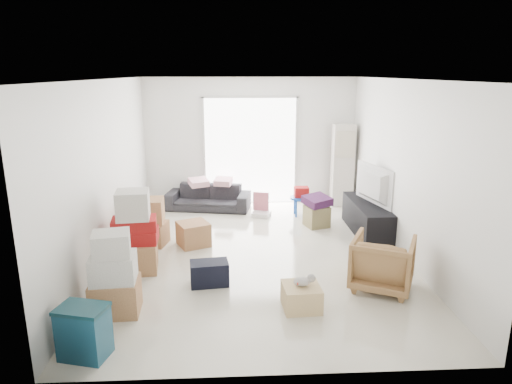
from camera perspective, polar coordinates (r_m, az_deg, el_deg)
The scene contains 21 objects.
room_shell at distance 6.91m, azimuth 0.27°, elevation 2.66°, with size 4.98×6.48×3.18m.
sliding_door at distance 9.85m, azimuth -0.72°, elevation 5.70°, with size 2.10×0.04×2.33m.
ac_tower at distance 9.87m, azimuth 10.77°, elevation 3.28°, with size 0.45×0.30×1.75m, color beige.
tv_console at distance 8.39m, azimuth 13.69°, elevation -3.16°, with size 0.49×1.65×0.55m, color black.
television at distance 8.30m, azimuth 13.83°, elevation -0.86°, with size 1.16×0.67×0.15m, color black.
sofa at distance 9.58m, azimuth -6.01°, elevation -0.19°, with size 1.73×0.50×0.68m, color #29292E.
pillow_left at distance 9.45m, azimuth -7.21°, elevation 2.10°, with size 0.42×0.33×0.13m, color #F1B0C3.
pillow_right at distance 9.48m, azimuth -4.14°, elevation 2.21°, with size 0.39×0.31×0.13m, color #F1B0C3.
armchair at distance 6.31m, azimuth 15.56°, elevation -8.23°, with size 0.76×0.72×0.79m, color #9D6D45.
storage_bins at distance 5.09m, azimuth -20.72°, elevation -16.02°, with size 0.55×0.45×0.56m.
box_stack_a at distance 5.72m, azimuth -17.32°, elevation -10.18°, with size 0.58×0.49×1.02m.
box_stack_b at distance 6.80m, azimuth -14.88°, elevation -5.37°, with size 0.67×0.65×1.19m.
box_stack_c at distance 7.78m, azimuth -13.11°, elevation -3.73°, with size 0.61×0.54×0.78m.
loose_box at distance 7.68m, azimuth -7.83°, elevation -5.20°, with size 0.47×0.47×0.39m, color tan.
duffel_bag at distance 6.30m, azimuth -5.84°, elevation -10.06°, with size 0.51×0.31×0.33m, color black.
ottoman at distance 8.58m, azimuth 7.58°, elevation -3.01°, with size 0.39×0.39×0.39m, color olive.
blanket at distance 8.51m, azimuth 7.64°, elevation -1.31°, with size 0.43×0.43×0.14m, color #471F4F.
kids_table at distance 9.12m, azimuth 5.67°, elevation -0.44°, with size 0.45×0.45×0.59m.
toy_walker at distance 9.16m, azimuth 0.65°, elevation -2.18°, with size 0.42×0.40×0.46m.
wood_crate at distance 5.73m, azimuth 5.69°, elevation -12.91°, with size 0.44×0.44×0.30m, color #D8B87C.
plush_bunny at distance 5.64m, azimuth 6.05°, elevation -10.96°, with size 0.27×0.16×0.14m.
Camera 1 is at (-0.38, -6.74, 2.81)m, focal length 32.00 mm.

